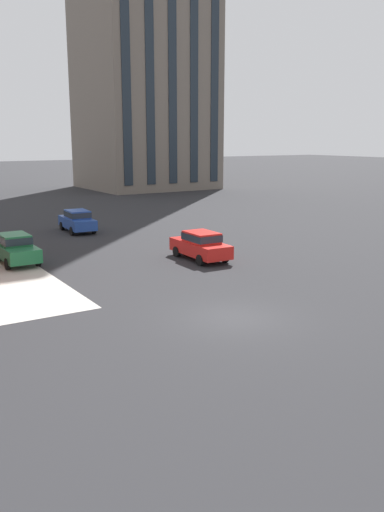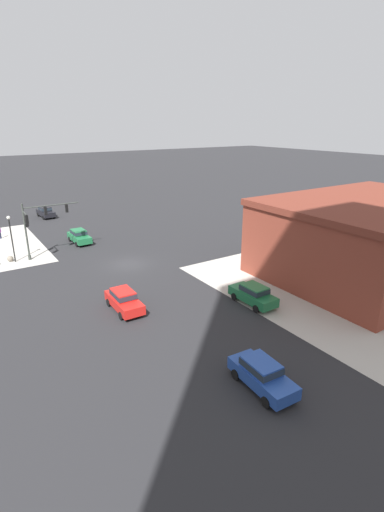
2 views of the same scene
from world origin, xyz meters
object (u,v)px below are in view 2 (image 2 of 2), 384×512
(pedestrian_walking_east, at_px, (0,232))
(street_lamp_corner_near, at_px, (11,233))
(car_main_northbound_near, at_px, (124,300))
(car_main_northbound_far, at_px, (262,374))
(traffic_signal_main, at_px, (36,223))
(car_main_southbound_far, at_px, (45,212))
(bollard_sphere_curb_a, at_px, (10,259))
(car_cross_eastbound, at_px, (253,294))
(car_main_southbound_near, at_px, (79,236))

(pedestrian_walking_east, height_order, street_lamp_corner_near, street_lamp_corner_near)
(car_main_northbound_near, height_order, car_main_northbound_far, same)
(traffic_signal_main, xyz_separation_m, pedestrian_walking_east, (2.63, -10.94, -3.19))
(pedestrian_walking_east, xyz_separation_m, car_main_southbound_far, (-7.94, -9.06, -0.02))
(traffic_signal_main, bearing_deg, bollard_sphere_curb_a, -14.20)
(pedestrian_walking_east, distance_m, car_main_southbound_far, 12.04)
(traffic_signal_main, height_order, car_cross_eastbound, traffic_signal_main)
(traffic_signal_main, height_order, car_main_northbound_near, traffic_signal_main)
(car_main_southbound_near, relative_size, car_cross_eastbound, 1.01)
(street_lamp_corner_near, relative_size, car_main_northbound_near, 1.15)
(car_main_northbound_far, distance_m, car_main_southbound_near, 33.28)
(pedestrian_walking_east, bearing_deg, car_main_southbound_near, 136.88)
(car_main_southbound_near, bearing_deg, street_lamp_corner_near, 20.17)
(pedestrian_walking_east, relative_size, car_main_northbound_far, 0.37)
(traffic_signal_main, height_order, car_main_southbound_far, traffic_signal_main)
(car_main_southbound_far, distance_m, car_cross_eastbound, 42.20)
(bollard_sphere_curb_a, relative_size, car_main_northbound_far, 0.14)
(bollard_sphere_curb_a, height_order, street_lamp_corner_near, street_lamp_corner_near)
(bollard_sphere_curb_a, bearing_deg, car_main_southbound_far, -113.53)
(bollard_sphere_curb_a, xyz_separation_m, car_cross_eastbound, (-15.26, 22.41, 0.60))
(car_main_northbound_far, bearing_deg, car_main_southbound_far, -89.92)
(bollard_sphere_curb_a, xyz_separation_m, car_main_southbound_far, (-8.37, -19.22, 0.60))
(bollard_sphere_curb_a, height_order, car_cross_eastbound, car_cross_eastbound)
(traffic_signal_main, xyz_separation_m, car_main_southbound_far, (-5.31, -20.00, -3.21))
(car_main_southbound_far, bearing_deg, car_main_southbound_near, 90.53)
(bollard_sphere_curb_a, distance_m, pedestrian_walking_east, 10.19)
(traffic_signal_main, xyz_separation_m, street_lamp_corner_near, (2.64, -0.39, -0.89))
(traffic_signal_main, distance_m, car_main_northbound_far, 30.57)
(pedestrian_walking_east, relative_size, car_main_northbound_near, 0.37)
(car_main_southbound_near, relative_size, car_main_southbound_far, 0.98)
(car_main_northbound_near, height_order, car_main_southbound_near, same)
(pedestrian_walking_east, bearing_deg, traffic_signal_main, 103.52)
(pedestrian_walking_east, bearing_deg, car_cross_eastbound, 114.46)
(bollard_sphere_curb_a, bearing_deg, pedestrian_walking_east, -92.45)
(pedestrian_walking_east, xyz_separation_m, car_main_northbound_near, (-5.35, 27.63, -0.02))
(pedestrian_walking_east, relative_size, car_cross_eastbound, 0.37)
(bollard_sphere_curb_a, bearing_deg, car_main_northbound_far, 105.37)
(car_main_northbound_far, height_order, car_cross_eastbound, same)
(pedestrian_walking_east, bearing_deg, car_main_northbound_near, 100.95)
(car_main_northbound_far, relative_size, car_main_southbound_near, 1.01)
(car_main_northbound_near, distance_m, car_main_northbound_far, 13.49)
(traffic_signal_main, height_order, car_main_northbound_far, traffic_signal_main)
(street_lamp_corner_near, bearing_deg, car_main_southbound_far, -112.05)
(car_main_northbound_near, height_order, car_cross_eastbound, same)
(traffic_signal_main, bearing_deg, car_cross_eastbound, 119.40)
(street_lamp_corner_near, height_order, car_cross_eastbound, street_lamp_corner_near)
(car_cross_eastbound, bearing_deg, car_main_southbound_far, -80.61)
(car_main_northbound_near, relative_size, car_cross_eastbound, 1.01)
(traffic_signal_main, distance_m, street_lamp_corner_near, 2.81)
(car_main_northbound_far, height_order, car_main_southbound_far, same)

